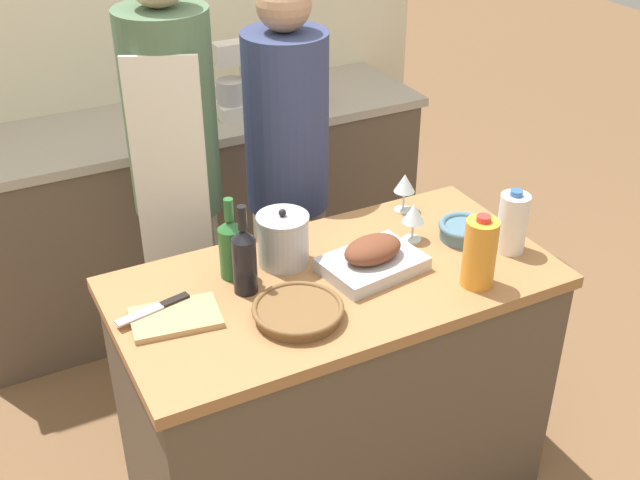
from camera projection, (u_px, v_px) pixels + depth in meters
name	position (u px, v px, depth m)	size (l,w,h in m)	color
kitchen_island	(334.00, 388.00, 2.72)	(1.38, 0.70, 0.90)	brown
back_counter	(195.00, 210.00, 3.77)	(2.15, 0.60, 0.94)	brown
back_wall	(155.00, 20.00, 3.62)	(2.65, 0.10, 2.55)	beige
roasting_pan	(372.00, 258.00, 2.50)	(0.33, 0.26, 0.12)	#BCBCC1
wicker_basket	(298.00, 311.00, 2.30)	(0.27, 0.27, 0.04)	brown
cutting_board	(175.00, 317.00, 2.30)	(0.27, 0.20, 0.02)	tan
stock_pot	(283.00, 239.00, 2.52)	(0.17, 0.17, 0.19)	#B7B7BC
mixing_bowl	(464.00, 230.00, 2.68)	(0.17, 0.17, 0.06)	slate
juice_jug	(480.00, 253.00, 2.41)	(0.10, 0.10, 0.24)	orange
milk_jug	(512.00, 223.00, 2.58)	(0.10, 0.10, 0.22)	white
wine_bottle_green	(231.00, 246.00, 2.45)	(0.08, 0.08, 0.27)	#28662D
wine_bottle_dark	(244.00, 259.00, 2.37)	(0.07, 0.07, 0.29)	black
wine_glass_left	(405.00, 184.00, 2.81)	(0.07, 0.07, 0.14)	silver
wine_glass_right	(414.00, 214.00, 2.64)	(0.07, 0.07, 0.14)	silver
knife_chef	(156.00, 308.00, 2.32)	(0.23, 0.08, 0.01)	#B7B7BC
stand_mixer	(236.00, 85.00, 3.48)	(0.18, 0.14, 0.33)	silver
condiment_bottle_tall	(282.00, 67.00, 3.81)	(0.06, 0.06, 0.20)	maroon
condiment_bottle_short	(317.00, 89.00, 3.62)	(0.06, 0.06, 0.16)	#332D28
person_cook_aproned	(176.00, 171.00, 2.88)	(0.34, 0.36, 1.81)	beige
person_cook_guest	(288.00, 173.00, 3.05)	(0.31, 0.31, 1.67)	beige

